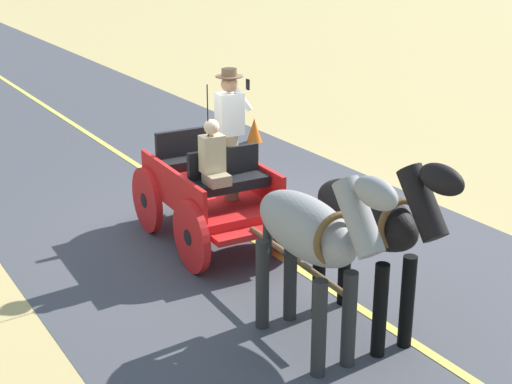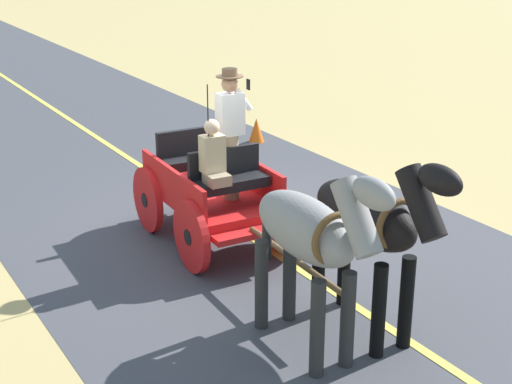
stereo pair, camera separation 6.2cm
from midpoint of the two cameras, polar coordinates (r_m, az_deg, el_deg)
name	(u,v)px [view 1 (the left image)]	position (r m, az deg, el deg)	size (l,w,h in m)	color
ground_plane	(233,227)	(11.11, -1.96, -2.68)	(200.00, 200.00, 0.00)	tan
road_surface	(233,227)	(11.11, -1.96, -2.67)	(6.51, 160.00, 0.01)	#424247
road_centre_stripe	(233,226)	(11.11, -1.96, -2.64)	(0.12, 160.00, 0.00)	#DBCC4C
horse_drawn_carriage	(213,188)	(10.31, -3.48, 0.31)	(1.52, 4.51, 2.50)	red
horse_near_side	(371,221)	(7.90, 8.61, -2.22)	(0.61, 2.13, 2.21)	black
horse_off_side	(312,235)	(7.49, 4.04, -3.30)	(0.61, 2.13, 2.21)	gray
traffic_cone	(254,130)	(15.35, -0.25, 4.76)	(0.32, 0.32, 0.50)	orange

